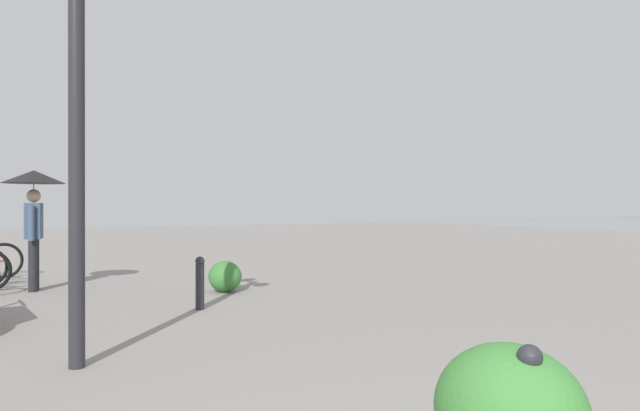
# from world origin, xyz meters

# --- Properties ---
(lamppost) EXTENTS (0.98, 0.28, 4.06)m
(lamppost) POSITION_xyz_m (4.50, 1.23, 2.70)
(lamppost) COLOR #232328
(lamppost) RESTS_ON ground
(pedestrian) EXTENTS (1.00, 1.00, 2.03)m
(pedestrian) POSITION_xyz_m (9.64, 1.55, 1.60)
(pedestrian) COLOR black
(pedestrian) RESTS_ON ground
(bollard_mid) EXTENTS (0.13, 0.13, 0.74)m
(bollard_mid) POSITION_xyz_m (6.72, -0.49, 0.38)
(bollard_mid) COLOR #232328
(bollard_mid) RESTS_ON ground
(shrub_low) EXTENTS (0.60, 0.54, 0.51)m
(shrub_low) POSITION_xyz_m (8.06, -1.28, 0.26)
(shrub_low) COLOR #387533
(shrub_low) RESTS_ON ground
(shrub_round) EXTENTS (0.84, 0.76, 0.72)m
(shrub_round) POSITION_xyz_m (1.25, -0.67, 0.36)
(shrub_round) COLOR #387533
(shrub_round) RESTS_ON ground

